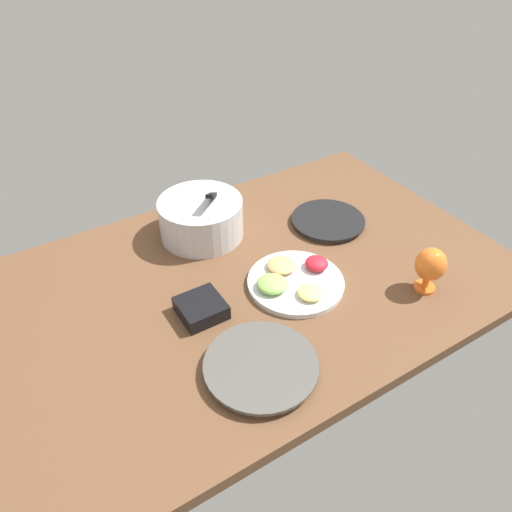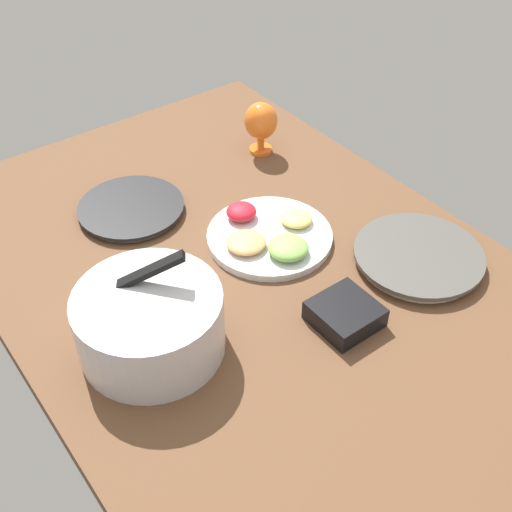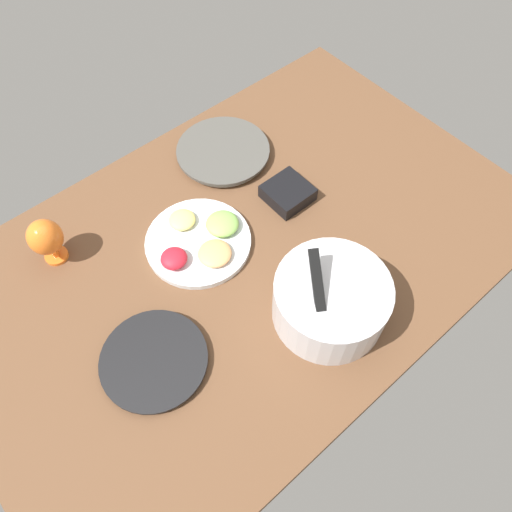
# 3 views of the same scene
# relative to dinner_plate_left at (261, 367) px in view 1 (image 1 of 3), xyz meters

# --- Properties ---
(ground_plane) EXTENTS (1.60, 1.04, 0.04)m
(ground_plane) POSITION_rel_dinner_plate_left_xyz_m (0.17, 0.32, -0.03)
(ground_plane) COLOR brown
(dinner_plate_left) EXTENTS (0.29, 0.29, 0.03)m
(dinner_plate_left) POSITION_rel_dinner_plate_left_xyz_m (0.00, 0.00, 0.00)
(dinner_plate_left) COLOR silver
(dinner_plate_left) RESTS_ON ground_plane
(dinner_plate_right) EXTENTS (0.26, 0.26, 0.02)m
(dinner_plate_right) POSITION_rel_dinner_plate_left_xyz_m (0.55, 0.43, -0.00)
(dinner_plate_right) COLOR #4C4C51
(dinner_plate_right) RESTS_ON ground_plane
(mixing_bowl) EXTENTS (0.29, 0.29, 0.20)m
(mixing_bowl) POSITION_rel_dinner_plate_left_xyz_m (0.14, 0.61, 0.06)
(mixing_bowl) COLOR silver
(mixing_bowl) RESTS_ON ground_plane
(fruit_platter) EXTENTS (0.30, 0.30, 0.05)m
(fruit_platter) POSITION_rel_dinner_plate_left_xyz_m (0.26, 0.22, 0.00)
(fruit_platter) COLOR silver
(fruit_platter) RESTS_ON ground_plane
(hurricane_glass_orange) EXTENTS (0.09, 0.09, 0.15)m
(hurricane_glass_orange) POSITION_rel_dinner_plate_left_xyz_m (0.59, 0.00, 0.08)
(hurricane_glass_orange) COLOR orange
(hurricane_glass_orange) RESTS_ON ground_plane
(square_bowl_black) EXTENTS (0.12, 0.12, 0.05)m
(square_bowl_black) POSITION_rel_dinner_plate_left_xyz_m (-0.04, 0.26, 0.01)
(square_bowl_black) COLOR black
(square_bowl_black) RESTS_ON ground_plane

